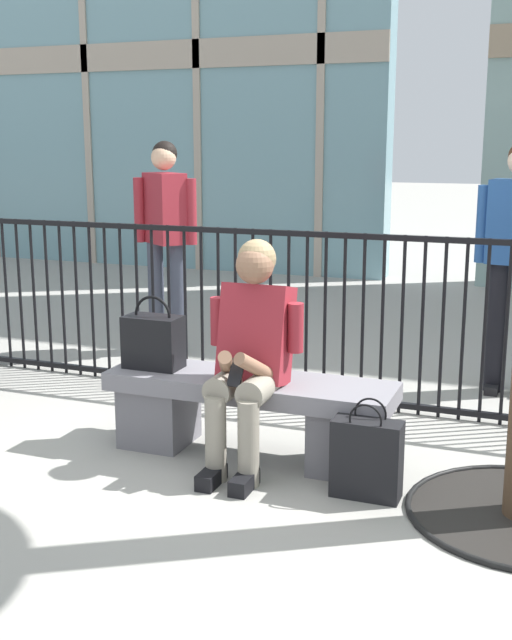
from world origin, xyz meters
The scene contains 7 objects.
ground_plane centered at (0.00, 0.00, 0.00)m, with size 60.00×60.00×0.00m, color #9E9B93.
stone_bench centered at (0.00, 0.00, 0.27)m, with size 1.60×0.44×0.45m.
seated_person_with_phone centered at (0.05, -0.13, 0.65)m, with size 0.52×0.66×1.21m.
handbag_on_bench centered at (-0.58, -0.01, 0.61)m, with size 0.32×0.18×0.42m.
shopping_bag centered at (0.73, -0.29, 0.20)m, with size 0.34×0.15×0.49m.
bystander_further_back centered at (-1.47, 1.88, 1.00)m, with size 0.55×0.41×1.71m.
plaza_railing centered at (0.00, 1.02, 0.58)m, with size 9.34×0.04×1.15m.
Camera 1 is at (1.56, -3.93, 1.71)m, focal length 45.38 mm.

